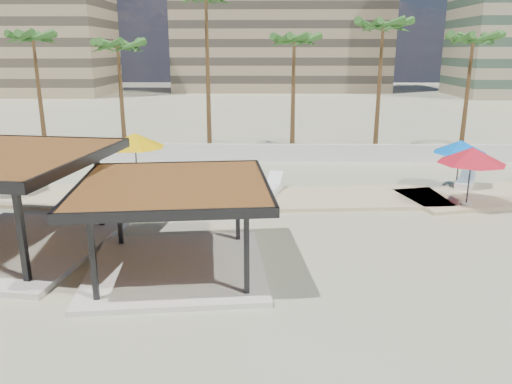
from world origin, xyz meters
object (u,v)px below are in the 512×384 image
lounger_d (465,182)px  lounger_b (271,189)px  lounger_a (121,199)px  umbrella_c (472,156)px  pavilion_central (175,218)px

lounger_d → lounger_b: bearing=127.6°
lounger_b → lounger_d: lounger_b is taller
lounger_a → lounger_b: 7.47m
umbrella_c → lounger_d: size_ratio=1.45×
umbrella_c → lounger_d: umbrella_c is taller
pavilion_central → umbrella_c: pavilion_central is taller
lounger_b → lounger_d: bearing=-66.3°
umbrella_c → lounger_b: umbrella_c is taller
lounger_a → lounger_d: size_ratio=0.91×
umbrella_c → lounger_a: 16.63m
pavilion_central → lounger_a: bearing=112.3°
pavilion_central → umbrella_c: bearing=22.9°
pavilion_central → lounger_a: (-3.87, 7.11, -1.50)m
pavilion_central → lounger_b: size_ratio=2.74×
lounger_a → lounger_d: 18.08m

